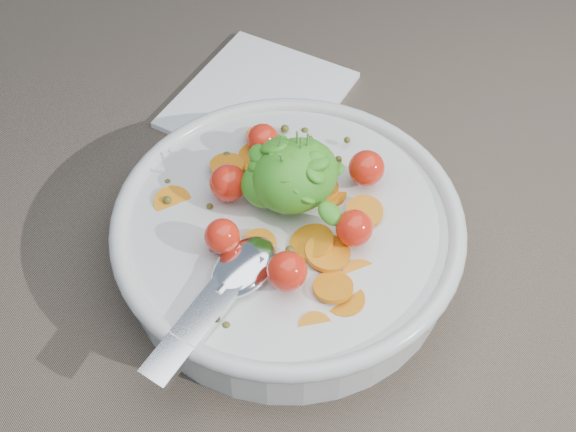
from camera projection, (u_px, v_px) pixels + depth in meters
ground at (300, 234)px, 0.63m from camera, size 6.00×6.00×0.00m
bowl at (288, 234)px, 0.59m from camera, size 0.30×0.28×0.12m
napkin at (259, 99)px, 0.74m from camera, size 0.21×0.20×0.01m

